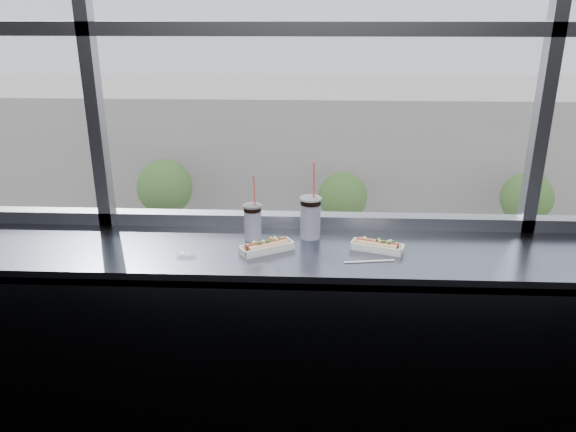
{
  "coord_description": "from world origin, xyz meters",
  "views": [
    {
      "loc": [
        -0.0,
        -1.01,
        2.08
      ],
      "look_at": [
        -0.11,
        1.23,
        1.25
      ],
      "focal_mm": 35.0,
      "sensor_mm": 36.0,
      "label": 1
    }
  ],
  "objects_px": {
    "car_near_b": "(87,335)",
    "pedestrian_a": "(233,224)",
    "car_far_b": "(364,258)",
    "car_far_c": "(514,261)",
    "car_near_c": "(361,341)",
    "loose_straw": "(369,261)",
    "wrapper": "(186,253)",
    "pedestrian_d": "(457,231)",
    "car_near_d": "(481,348)",
    "hotdog_tray_right": "(377,246)",
    "soda_cup_left": "(253,220)",
    "car_far_a": "(155,251)",
    "tree_center": "(343,197)",
    "soda_cup_right": "(311,215)",
    "tree_left": "(165,187)",
    "hotdog_tray_left": "(267,246)",
    "tree_right": "(527,198)"
  },
  "relations": [
    {
      "from": "hotdog_tray_right",
      "to": "tree_center",
      "type": "distance_m",
      "value": 29.75
    },
    {
      "from": "soda_cup_left",
      "to": "car_far_a",
      "type": "bearing_deg",
      "value": 108.24
    },
    {
      "from": "car_near_b",
      "to": "loose_straw",
      "type": "bearing_deg",
      "value": -151.58
    },
    {
      "from": "car_near_b",
      "to": "tree_left",
      "type": "xyz_separation_m",
      "value": [
        0.19,
        12.0,
        2.29
      ]
    },
    {
      "from": "soda_cup_right",
      "to": "car_near_d",
      "type": "height_order",
      "value": "soda_cup_right"
    },
    {
      "from": "tree_center",
      "to": "wrapper",
      "type": "bearing_deg",
      "value": -94.48
    },
    {
      "from": "car_near_c",
      "to": "pedestrian_a",
      "type": "bearing_deg",
      "value": 34.53
    },
    {
      "from": "car_far_b",
      "to": "pedestrian_d",
      "type": "height_order",
      "value": "pedestrian_d"
    },
    {
      "from": "car_far_b",
      "to": "pedestrian_d",
      "type": "bearing_deg",
      "value": -55.89
    },
    {
      "from": "car_far_c",
      "to": "pedestrian_d",
      "type": "xyz_separation_m",
      "value": [
        -1.99,
        3.82,
        0.05
      ]
    },
    {
      "from": "car_near_b",
      "to": "pedestrian_a",
      "type": "distance_m",
      "value": 13.09
    },
    {
      "from": "car_far_a",
      "to": "tree_center",
      "type": "height_order",
      "value": "tree_center"
    },
    {
      "from": "loose_straw",
      "to": "wrapper",
      "type": "distance_m",
      "value": 0.77
    },
    {
      "from": "soda_cup_right",
      "to": "car_far_b",
      "type": "xyz_separation_m",
      "value": [
        2.68,
        24.14,
        -11.19
      ]
    },
    {
      "from": "car_near_c",
      "to": "soda_cup_right",
      "type": "bearing_deg",
      "value": 179.73
    },
    {
      "from": "hotdog_tray_left",
      "to": "soda_cup_left",
      "type": "distance_m",
      "value": 0.17
    },
    {
      "from": "soda_cup_right",
      "to": "car_far_c",
      "type": "relative_size",
      "value": 0.06
    },
    {
      "from": "car_near_b",
      "to": "pedestrian_a",
      "type": "height_order",
      "value": "car_near_b"
    },
    {
      "from": "hotdog_tray_right",
      "to": "car_near_c",
      "type": "relative_size",
      "value": 0.03
    },
    {
      "from": "soda_cup_right",
      "to": "tree_left",
      "type": "relative_size",
      "value": 0.07
    },
    {
      "from": "car_near_d",
      "to": "car_far_a",
      "type": "bearing_deg",
      "value": 60.35
    },
    {
      "from": "car_far_b",
      "to": "tree_left",
      "type": "relative_size",
      "value": 1.15
    },
    {
      "from": "soda_cup_left",
      "to": "car_near_d",
      "type": "height_order",
      "value": "soda_cup_left"
    },
    {
      "from": "loose_straw",
      "to": "car_near_b",
      "type": "xyz_separation_m",
      "value": [
        -8.98,
        16.4,
        -10.98
      ]
    },
    {
      "from": "pedestrian_d",
      "to": "soda_cup_right",
      "type": "bearing_deg",
      "value": -106.56
    },
    {
      "from": "wrapper",
      "to": "car_far_a",
      "type": "distance_m",
      "value": 27.81
    },
    {
      "from": "soda_cup_left",
      "to": "car_near_c",
      "type": "height_order",
      "value": "soda_cup_left"
    },
    {
      "from": "tree_left",
      "to": "car_far_b",
      "type": "bearing_deg",
      "value": -19.62
    },
    {
      "from": "pedestrian_a",
      "to": "tree_left",
      "type": "distance_m",
      "value": 4.52
    },
    {
      "from": "pedestrian_d",
      "to": "pedestrian_a",
      "type": "distance_m",
      "value": 13.05
    },
    {
      "from": "pedestrian_a",
      "to": "car_far_b",
      "type": "bearing_deg",
      "value": 58.89
    },
    {
      "from": "tree_right",
      "to": "car_far_a",
      "type": "bearing_deg",
      "value": -168.82
    },
    {
      "from": "car_far_a",
      "to": "tree_center",
      "type": "distance_m",
      "value": 10.86
    },
    {
      "from": "wrapper",
      "to": "pedestrian_d",
      "type": "height_order",
      "value": "wrapper"
    },
    {
      "from": "pedestrian_a",
      "to": "tree_center",
      "type": "relative_size",
      "value": 0.46
    },
    {
      "from": "hotdog_tray_left",
      "to": "car_near_b",
      "type": "distance_m",
      "value": 21.45
    },
    {
      "from": "hotdog_tray_left",
      "to": "car_near_b",
      "type": "relative_size",
      "value": 0.04
    },
    {
      "from": "soda_cup_left",
      "to": "tree_center",
      "type": "bearing_deg",
      "value": 86.03
    },
    {
      "from": "hotdog_tray_right",
      "to": "tree_left",
      "type": "bearing_deg",
      "value": 125.38
    },
    {
      "from": "loose_straw",
      "to": "hotdog_tray_left",
      "type": "bearing_deg",
      "value": 159.51
    },
    {
      "from": "car_far_b",
      "to": "car_far_c",
      "type": "relative_size",
      "value": 0.99
    },
    {
      "from": "pedestrian_a",
      "to": "tree_left",
      "type": "height_order",
      "value": "tree_left"
    },
    {
      "from": "loose_straw",
      "to": "wrapper",
      "type": "relative_size",
      "value": 2.27
    },
    {
      "from": "tree_left",
      "to": "soda_cup_left",
      "type": "bearing_deg",
      "value": -73.62
    },
    {
      "from": "car_far_c",
      "to": "tree_left",
      "type": "relative_size",
      "value": 1.16
    },
    {
      "from": "car_near_d",
      "to": "pedestrian_a",
      "type": "height_order",
      "value": "pedestrian_a"
    },
    {
      "from": "loose_straw",
      "to": "car_near_b",
      "type": "bearing_deg",
      "value": 109.84
    },
    {
      "from": "car_far_c",
      "to": "soda_cup_left",
      "type": "bearing_deg",
      "value": 164.32
    },
    {
      "from": "car_far_c",
      "to": "tree_center",
      "type": "bearing_deg",
      "value": 73.0
    },
    {
      "from": "car_near_d",
      "to": "hotdog_tray_right",
      "type": "bearing_deg",
      "value": 158.21
    }
  ]
}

